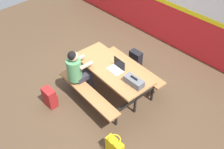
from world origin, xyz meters
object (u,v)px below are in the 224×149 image
backpack_dark (136,59)px  tote_bag_bright (115,147)px  student_nearer (78,70)px  toolbox_grey (134,81)px  satchel_spare (50,97)px  picnic_table_main (112,74)px  laptop_silver (117,68)px

backpack_dark → tote_bag_bright: bearing=-56.1°
student_nearer → toolbox_grey: 1.21m
toolbox_grey → tote_bag_bright: (0.48, -0.97, -0.62)m
satchel_spare → toolbox_grey: bearing=41.5°
student_nearer → toolbox_grey: bearing=24.0°
student_nearer → backpack_dark: student_nearer is taller
picnic_table_main → tote_bag_bright: size_ratio=4.28×
backpack_dark → satchel_spare: (-0.37, -2.24, 0.00)m
laptop_silver → satchel_spare: size_ratio=0.76×
toolbox_grey → satchel_spare: (-1.29, -1.14, -0.60)m
picnic_table_main → laptop_silver: 0.24m
laptop_silver → toolbox_grey: size_ratio=0.83×
picnic_table_main → student_nearer: size_ratio=1.53×
tote_bag_bright → laptop_silver: bearing=134.3°
laptop_silver → satchel_spare: bearing=-122.0°
laptop_silver → satchel_spare: laptop_silver is taller
picnic_table_main → laptop_silver: size_ratio=5.54×
student_nearer → laptop_silver: (0.57, 0.56, 0.08)m
picnic_table_main → satchel_spare: (-0.65, -1.18, -0.36)m
picnic_table_main → student_nearer: (-0.47, -0.53, 0.13)m
student_nearer → satchel_spare: 0.83m
student_nearer → backpack_dark: 1.68m
toolbox_grey → satchel_spare: 1.82m
picnic_table_main → satchel_spare: size_ratio=4.19×
toolbox_grey → student_nearer: bearing=-156.0°
tote_bag_bright → satchel_spare: satchel_spare is taller
backpack_dark → student_nearer: bearing=-96.8°
student_nearer → backpack_dark: (0.19, 1.60, -0.49)m
tote_bag_bright → student_nearer: bearing=163.2°
picnic_table_main → student_nearer: student_nearer is taller
toolbox_grey → tote_bag_bright: toolbox_grey is taller
backpack_dark → laptop_silver: bearing=-69.9°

